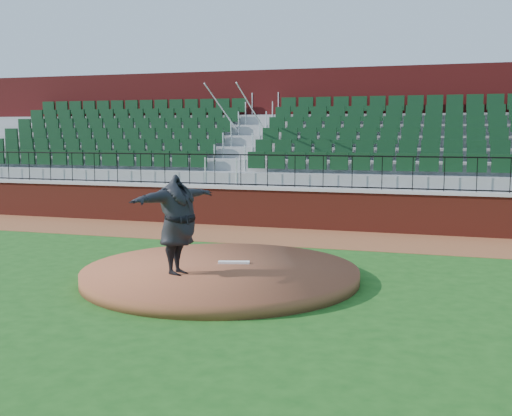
{
  "coord_description": "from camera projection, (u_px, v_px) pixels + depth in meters",
  "views": [
    {
      "loc": [
        4.2,
        -11.86,
        3.01
      ],
      "look_at": [
        0.0,
        1.5,
        1.3
      ],
      "focal_mm": 43.48,
      "sensor_mm": 36.0,
      "label": 1
    }
  ],
  "objects": [
    {
      "name": "pitchers_mound",
      "position": [
        221.0,
        274.0,
        12.73
      ],
      "size": [
        5.65,
        5.65,
        0.25
      ],
      "primitive_type": "cylinder",
      "color": "brown",
      "rests_on": "ground"
    },
    {
      "name": "ground",
      "position": [
        234.0,
        278.0,
        12.85
      ],
      "size": [
        90.0,
        90.0,
        0.0
      ],
      "primitive_type": "plane",
      "color": "#194E16",
      "rests_on": "ground"
    },
    {
      "name": "seating_stands",
      "position": [
        326.0,
        153.0,
        21.78
      ],
      "size": [
        34.0,
        5.1,
        4.6
      ],
      "primitive_type": null,
      "color": "gray",
      "rests_on": "ground"
    },
    {
      "name": "wall_railing",
      "position": [
        309.0,
        172.0,
        19.26
      ],
      "size": [
        34.0,
        0.05,
        1.0
      ],
      "primitive_type": null,
      "color": "black",
      "rests_on": "wall_cap"
    },
    {
      "name": "pitcher",
      "position": [
        178.0,
        225.0,
        12.04
      ],
      "size": [
        1.22,
        2.49,
        1.96
      ],
      "primitive_type": "imported",
      "rotation": [
        0.0,
        0.0,
        1.32
      ],
      "color": "black",
      "rests_on": "pitchers_mound"
    },
    {
      "name": "warning_track",
      "position": [
        296.0,
        237.0,
        17.96
      ],
      "size": [
        34.0,
        3.2,
        0.01
      ],
      "primitive_type": "cube",
      "color": "brown",
      "rests_on": "ground"
    },
    {
      "name": "concourse_wall",
      "position": [
        340.0,
        139.0,
        24.38
      ],
      "size": [
        34.0,
        0.5,
        5.5
      ],
      "primitive_type": "cube",
      "color": "maroon",
      "rests_on": "ground"
    },
    {
      "name": "pitching_rubber",
      "position": [
        234.0,
        262.0,
        13.14
      ],
      "size": [
        0.68,
        0.34,
        0.04
      ],
      "primitive_type": "cube",
      "rotation": [
        0.0,
        0.0,
        0.28
      ],
      "color": "white",
      "rests_on": "pitchers_mound"
    },
    {
      "name": "wall_cap",
      "position": [
        309.0,
        189.0,
        19.33
      ],
      "size": [
        34.0,
        0.45,
        0.1
      ],
      "primitive_type": "cube",
      "color": "#B7B7B7",
      "rests_on": "field_wall"
    },
    {
      "name": "field_wall",
      "position": [
        309.0,
        210.0,
        19.41
      ],
      "size": [
        34.0,
        0.35,
        1.2
      ],
      "primitive_type": "cube",
      "color": "maroon",
      "rests_on": "ground"
    }
  ]
}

